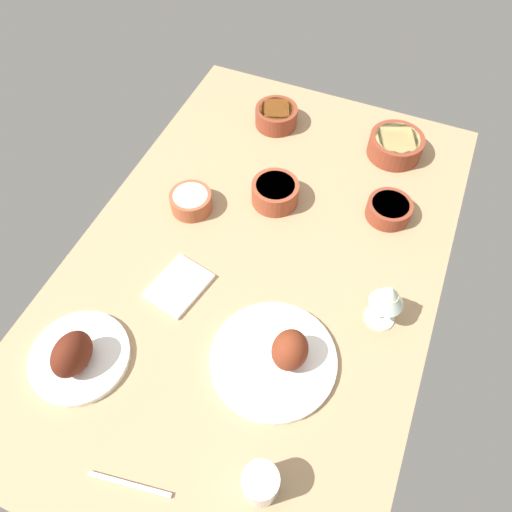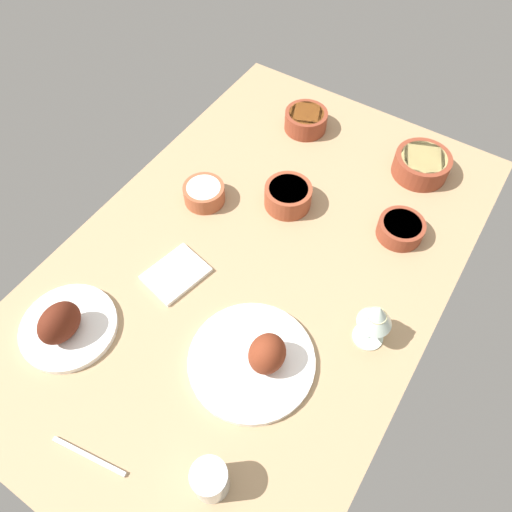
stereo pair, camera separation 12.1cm
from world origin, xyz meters
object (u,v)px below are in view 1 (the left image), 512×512
object	(u,v)px
water_tumbler	(260,484)
plate_far_side	(279,356)
bowl_onions	(275,192)
fork_loose	(130,484)
folded_napkin	(179,286)
wine_glass	(388,297)
bowl_cream	(191,201)
bowl_sauce	(389,209)
bowl_pasta	(396,145)
bowl_soup	(276,116)
plate_center_main	(76,356)

from	to	relation	value
water_tumbler	plate_far_side	bearing A→B (deg)	13.51
bowl_onions	fork_loose	size ratio (longest dim) A/B	0.75
folded_napkin	wine_glass	bearing A→B (deg)	-77.40
bowl_cream	wine_glass	distance (cm)	57.59
bowl_sauce	plate_far_side	bearing A→B (deg)	166.44
plate_far_side	bowl_pasta	bearing A→B (deg)	-6.15
bowl_cream	wine_glass	size ratio (longest dim) A/B	0.80
water_tumbler	fork_loose	bearing A→B (deg)	111.39
bowl_onions	water_tumbler	world-z (taller)	water_tumbler
bowl_pasta	bowl_onions	size ratio (longest dim) A/B	1.23
bowl_pasta	bowl_cream	distance (cm)	61.78
bowl_cream	fork_loose	world-z (taller)	bowl_cream
bowl_pasta	water_tumbler	world-z (taller)	water_tumbler
bowl_soup	wine_glass	size ratio (longest dim) A/B	0.92
bowl_onions	plate_center_main	bearing A→B (deg)	159.49
bowl_sauce	bowl_cream	xyz separation A→B (cm)	(-17.83, 49.77, 0.20)
bowl_cream	fork_loose	size ratio (longest dim) A/B	0.66
bowl_pasta	wine_glass	size ratio (longest dim) A/B	1.12
bowl_cream	folded_napkin	bearing A→B (deg)	-160.23
plate_far_side	water_tumbler	xyz separation A→B (cm)	(-25.31, -6.08, 1.96)
wine_glass	folded_napkin	distance (cm)	49.13
bowl_soup	bowl_sauce	bearing A→B (deg)	-118.93
bowl_pasta	bowl_soup	bearing A→B (deg)	91.75
plate_center_main	fork_loose	bearing A→B (deg)	-127.03
plate_far_side	water_tumbler	bearing A→B (deg)	-166.49
water_tumbler	folded_napkin	world-z (taller)	water_tumbler
plate_far_side	folded_napkin	distance (cm)	30.44
plate_center_main	bowl_soup	xyz separation A→B (cm)	(89.68, -11.45, -0.09)
water_tumbler	bowl_sauce	bearing A→B (deg)	-4.54
plate_center_main	bowl_onions	xyz separation A→B (cm)	(60.28, -22.55, 0.07)
plate_far_side	folded_napkin	world-z (taller)	plate_far_side
bowl_pasta	folded_napkin	world-z (taller)	bowl_pasta
plate_far_side	folded_napkin	size ratio (longest dim) A/B	1.95
bowl_cream	bowl_onions	bearing A→B (deg)	-60.87
folded_napkin	fork_loose	bearing A→B (deg)	-164.47
bowl_cream	wine_glass	world-z (taller)	wine_glass
bowl_cream	water_tumbler	bearing A→B (deg)	-142.72
plate_center_main	fork_loose	distance (cm)	29.12
plate_center_main	plate_far_side	bearing A→B (deg)	-67.17
bowl_soup	folded_napkin	world-z (taller)	bowl_soup
bowl_onions	wine_glass	xyz separation A→B (cm)	(-24.29, -35.72, 6.52)
bowl_onions	wine_glass	distance (cm)	43.68
plate_far_side	bowl_sauce	size ratio (longest dim) A/B	2.35
water_tumbler	folded_napkin	xyz separation A→B (cm)	(33.78, 35.26, -3.91)
bowl_sauce	bowl_soup	world-z (taller)	bowl_soup
plate_center_main	bowl_onions	size ratio (longest dim) A/B	1.74
bowl_sauce	bowl_onions	bearing A→B (deg)	102.72
fork_loose	bowl_soup	bearing A→B (deg)	87.24
plate_far_side	bowl_pasta	xyz separation A→B (cm)	(73.81, -7.95, 0.87)
bowl_pasta	folded_napkin	xyz separation A→B (cm)	(-65.34, 37.13, -2.83)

